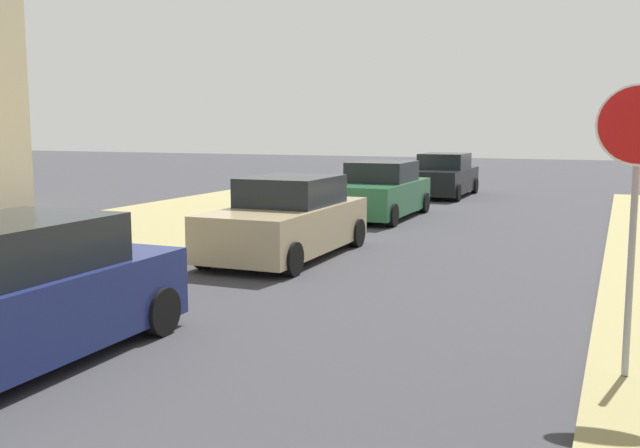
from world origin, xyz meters
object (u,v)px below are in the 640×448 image
(stop_sign_far, at_px, (637,167))
(parked_sedan_black, at_px, (443,177))
(parked_sedan_tan, at_px, (288,220))
(parked_sedan_green, at_px, (380,192))
(parked_sedan_navy, at_px, (2,300))

(stop_sign_far, relative_size, parked_sedan_black, 0.66)
(parked_sedan_tan, bearing_deg, parked_sedan_green, 92.09)
(parked_sedan_tan, bearing_deg, parked_sedan_navy, -89.71)
(stop_sign_far, distance_m, parked_sedan_tan, 8.01)
(parked_sedan_navy, distance_m, parked_sedan_green, 13.59)
(parked_sedan_green, bearing_deg, parked_sedan_navy, -88.85)
(parked_sedan_green, bearing_deg, stop_sign_far, -60.75)
(parked_sedan_green, bearing_deg, parked_sedan_tan, -87.91)
(stop_sign_far, relative_size, parked_sedan_tan, 0.66)
(parked_sedan_black, bearing_deg, stop_sign_far, -71.21)
(stop_sign_far, height_order, parked_sedan_tan, stop_sign_far)
(parked_sedan_tan, distance_m, parked_sedan_black, 13.36)
(stop_sign_far, bearing_deg, parked_sedan_black, 108.79)
(parked_sedan_green, bearing_deg, parked_sedan_black, 88.52)
(parked_sedan_tan, bearing_deg, parked_sedan_black, 90.26)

